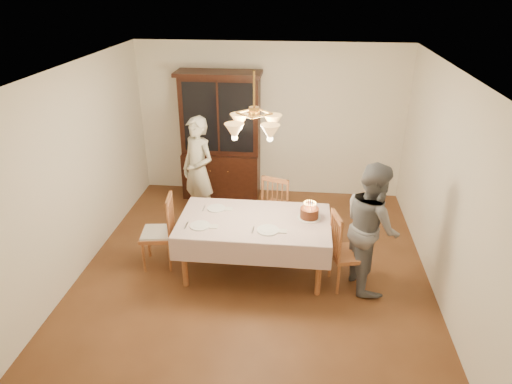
# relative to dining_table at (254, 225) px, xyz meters

# --- Properties ---
(ground) EXTENTS (5.00, 5.00, 0.00)m
(ground) POSITION_rel_dining_table_xyz_m (0.00, 0.00, -0.68)
(ground) COLOR #542E18
(ground) RESTS_ON ground
(room_shell) EXTENTS (5.00, 5.00, 5.00)m
(room_shell) POSITION_rel_dining_table_xyz_m (0.00, 0.00, 0.90)
(room_shell) COLOR white
(room_shell) RESTS_ON ground
(dining_table) EXTENTS (1.90, 1.10, 0.76)m
(dining_table) POSITION_rel_dining_table_xyz_m (0.00, 0.00, 0.00)
(dining_table) COLOR brown
(dining_table) RESTS_ON ground
(china_hutch) EXTENTS (1.38, 0.54, 2.16)m
(china_hutch) POSITION_rel_dining_table_xyz_m (-0.82, 2.25, 0.36)
(china_hutch) COLOR black
(china_hutch) RESTS_ON ground
(chair_far_side) EXTENTS (0.55, 0.54, 1.00)m
(chair_far_side) POSITION_rel_dining_table_xyz_m (0.26, 0.95, -0.24)
(chair_far_side) COLOR brown
(chair_far_side) RESTS_ON ground
(chair_left_end) EXTENTS (0.47, 0.49, 1.00)m
(chair_left_end) POSITION_rel_dining_table_xyz_m (-1.28, 0.02, -0.23)
(chair_left_end) COLOR brown
(chair_left_end) RESTS_ON ground
(chair_right_end) EXTENTS (0.51, 0.53, 1.00)m
(chair_right_end) POSITION_rel_dining_table_xyz_m (1.17, -0.18, -0.24)
(chair_right_end) COLOR brown
(chair_right_end) RESTS_ON ground
(elderly_woman) EXTENTS (0.73, 0.69, 1.68)m
(elderly_woman) POSITION_rel_dining_table_xyz_m (-1.00, 1.29, 0.16)
(elderly_woman) COLOR beige
(elderly_woman) RESTS_ON ground
(adult_in_grey) EXTENTS (0.78, 0.91, 1.62)m
(adult_in_grey) POSITION_rel_dining_table_xyz_m (1.43, -0.11, 0.13)
(adult_in_grey) COLOR slate
(adult_in_grey) RESTS_ON ground
(birthday_cake) EXTENTS (0.30, 0.30, 0.22)m
(birthday_cake) POSITION_rel_dining_table_xyz_m (0.68, 0.12, 0.14)
(birthday_cake) COLOR white
(birthday_cake) RESTS_ON dining_table
(place_setting_near_left) EXTENTS (0.40, 0.25, 0.02)m
(place_setting_near_left) POSITION_rel_dining_table_xyz_m (-0.63, -0.23, 0.08)
(place_setting_near_left) COLOR white
(place_setting_near_left) RESTS_ON dining_table
(place_setting_near_right) EXTENTS (0.42, 0.27, 0.02)m
(place_setting_near_right) POSITION_rel_dining_table_xyz_m (0.20, -0.25, 0.08)
(place_setting_near_right) COLOR white
(place_setting_near_right) RESTS_ON dining_table
(place_setting_far_left) EXTENTS (0.39, 0.24, 0.02)m
(place_setting_far_left) POSITION_rel_dining_table_xyz_m (-0.52, 0.24, 0.08)
(place_setting_far_left) COLOR white
(place_setting_far_left) RESTS_ON dining_table
(chandelier) EXTENTS (0.62, 0.62, 0.73)m
(chandelier) POSITION_rel_dining_table_xyz_m (-0.00, -0.00, 1.29)
(chandelier) COLOR #BF8C3F
(chandelier) RESTS_ON ground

